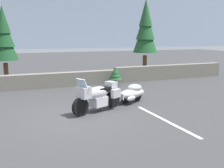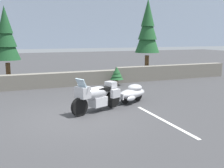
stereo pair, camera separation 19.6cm
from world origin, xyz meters
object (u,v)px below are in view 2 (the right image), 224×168
Objects in this scene: pine_tree_tall at (148,29)px; pine_tree_secondary at (6,36)px; car_shaped_trailer at (132,93)px; touring_motorcycle at (97,95)px.

pine_tree_tall reaches higher than pine_tree_secondary.
pine_tree_tall is at bearing 56.05° from car_shaped_trailer.
car_shaped_trailer is at bearing -123.95° from pine_tree_tall.
pine_tree_tall is 1.17× the size of pine_tree_secondary.
car_shaped_trailer is (1.84, 0.80, -0.21)m from touring_motorcycle.
touring_motorcycle is at bearing -156.51° from car_shaped_trailer.
pine_tree_secondary is at bearing 177.79° from pine_tree_tall.
pine_tree_secondary is (-3.05, 7.07, 2.19)m from touring_motorcycle.
pine_tree_secondary reaches higher than touring_motorcycle.
pine_tree_secondary is at bearing 127.99° from car_shaped_trailer.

